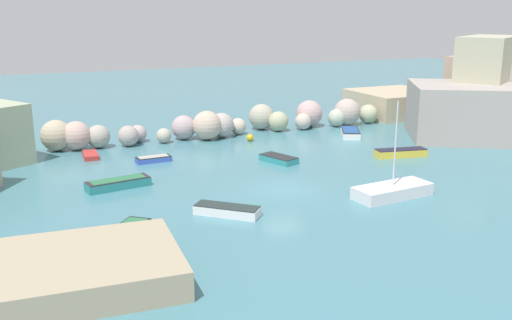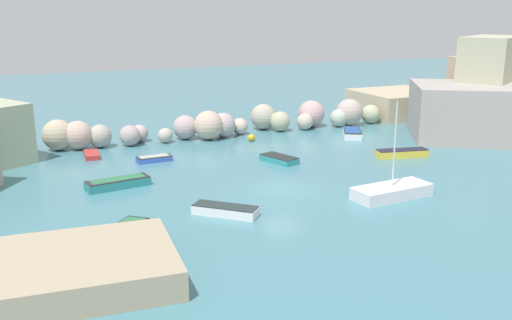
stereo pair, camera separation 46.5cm
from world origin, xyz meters
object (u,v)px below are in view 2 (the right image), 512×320
moored_boat_0 (352,133)px  moored_boat_6 (279,159)px  moored_boat_3 (392,191)px  moored_boat_2 (402,153)px  moored_boat_5 (92,155)px  moored_boat_7 (154,159)px  moored_boat_9 (127,230)px  stone_dock (57,271)px  moored_boat_1 (118,183)px  channel_buoy (251,138)px  moored_boat_8 (225,210)px

moored_boat_0 → moored_boat_6: 11.60m
moored_boat_3 → moored_boat_2: bearing=-135.7°
moored_boat_0 → moored_boat_5: 23.11m
moored_boat_6 → moored_boat_7: 9.57m
moored_boat_9 → moored_boat_5: bearing=-142.1°
stone_dock → moored_boat_5: 22.27m
moored_boat_1 → moored_boat_5: (-0.47, 8.95, -0.14)m
moored_boat_9 → moored_boat_3: bearing=128.6°
channel_buoy → moored_boat_0: size_ratio=0.16×
moored_boat_7 → moored_boat_8: 13.30m
moored_boat_6 → moored_boat_7: (-8.72, 3.94, -0.01)m
moored_boat_2 → moored_boat_5: size_ratio=1.69×
moored_boat_5 → stone_dock: bearing=171.7°
stone_dock → channel_buoy: (18.11, 22.10, -0.33)m
moored_boat_7 → moored_boat_0: bearing=-177.7°
channel_buoy → moored_boat_2: bearing=-48.7°
moored_boat_2 → channel_buoy: bearing=-37.1°
stone_dock → moored_boat_7: (8.53, 18.53, -0.42)m
moored_boat_3 → moored_boat_8: bearing=-11.3°
channel_buoy → moored_boat_3: size_ratio=0.10×
moored_boat_0 → moored_boat_7: 18.92m
moored_boat_5 → moored_boat_1: bearing=-174.1°
channel_buoy → moored_boat_3: bearing=-83.9°
moored_boat_3 → moored_boat_8: (-10.57, 1.10, -0.12)m
moored_boat_1 → moored_boat_8: size_ratio=1.21×
moored_boat_0 → moored_boat_2: bearing=-155.0°
channel_buoy → moored_boat_3: moored_boat_3 is taller
moored_boat_2 → moored_boat_8: bearing=33.3°
moored_boat_7 → moored_boat_2: bearing=157.9°
moored_boat_0 → moored_boat_2: size_ratio=0.94×
moored_boat_6 → moored_boat_8: moored_boat_8 is taller
stone_dock → moored_boat_5: (4.32, 21.84, -0.47)m
moored_boat_7 → moored_boat_8: bearing=91.0°
channel_buoy → moored_boat_5: channel_buoy is taller
channel_buoy → moored_boat_2: channel_buoy is taller
channel_buoy → moored_boat_9: (-14.36, -17.59, -0.02)m
moored_boat_6 → stone_dock: bearing=110.4°
stone_dock → moored_boat_1: (4.79, 12.89, -0.33)m
moored_boat_1 → moored_boat_5: size_ratio=1.70×
moored_boat_2 → moored_boat_5: 24.49m
moored_boat_3 → moored_boat_9: (-16.26, 0.34, -0.11)m
moored_boat_2 → moored_boat_7: bearing=-7.6°
moored_boat_3 → moored_boat_6: 10.78m
channel_buoy → moored_boat_8: 18.93m
stone_dock → moored_boat_6: (17.26, 14.59, -0.41)m
moored_boat_3 → moored_boat_8: moored_boat_3 is taller
moored_boat_0 → moored_boat_7: bearing=124.2°
moored_boat_6 → moored_boat_9: (-13.51, -10.08, 0.05)m
moored_boat_7 → moored_boat_5: bearing=-41.1°
channel_buoy → moored_boat_1: (-13.32, -9.21, 0.01)m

